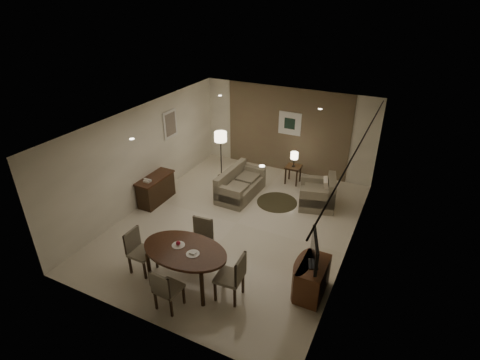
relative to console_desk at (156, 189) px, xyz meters
The scene contains 31 objects.
room_shell 2.70m from the console_desk, ahead, with size 5.50×7.00×2.70m.
taupe_accent 4.39m from the console_desk, 54.45° to the left, with size 3.96×0.03×2.70m, color brown.
curtain_wall 5.26m from the console_desk, ahead, with size 0.08×6.70×2.58m, color #C0B396, non-canonical shape.
curtain_rod 5.64m from the console_desk, ahead, with size 0.03×0.03×6.80m, color black.
art_back_frame 4.49m from the console_desk, 53.18° to the left, with size 0.72×0.03×0.72m, color silver.
art_back_canvas 4.48m from the console_desk, 53.06° to the left, with size 0.34×0.01×0.34m, color #1B3124.
art_left_frame 1.92m from the console_desk, 100.85° to the left, with size 0.03×0.60×0.80m, color silver.
art_left_canvas 1.91m from the console_desk, 100.16° to the left, with size 0.01×0.46×0.64m, color gray.
downlight_nl 3.12m from the console_desk, 58.80° to the right, with size 0.10×0.10×0.01m, color white.
downlight_nr 4.87m from the console_desk, 24.83° to the right, with size 0.10×0.10×0.01m, color white.
downlight_fl 3.12m from the console_desk, 58.80° to the left, with size 0.10×0.10×0.01m, color white.
downlight_fr 4.87m from the console_desk, 24.83° to the left, with size 0.10×0.10×0.01m, color white.
console_desk is the anchor object (origin of this frame).
telephone 0.52m from the console_desk, 90.00° to the right, with size 0.20×0.14×0.09m, color white, non-canonical shape.
tv_cabinet 5.11m from the console_desk, 17.05° to the right, with size 0.48×0.90×0.70m, color brown, non-canonical shape.
flat_tv 5.14m from the console_desk, 17.12° to the right, with size 0.06×0.88×0.60m, color black, non-canonical shape.
dining_table 3.45m from the console_desk, 42.59° to the right, with size 1.77×1.11×0.83m, color #432615, non-canonical shape.
chair_near 3.99m from the console_desk, 49.07° to the right, with size 0.44×0.44×0.91m, color gray, non-canonical shape.
chair_far 2.94m from the console_desk, 34.32° to the right, with size 0.48×0.48×0.99m, color gray, non-canonical shape.
chair_left 2.88m from the console_desk, 57.96° to the right, with size 0.46×0.46×0.95m, color gray, non-canonical shape.
chair_right 4.19m from the console_desk, 33.39° to the right, with size 0.49×0.49×1.01m, color gray, non-canonical shape.
plate_a 3.32m from the console_desk, 44.07° to the right, with size 0.26×0.26×0.02m, color white.
plate_b 3.68m from the console_desk, 40.83° to the right, with size 0.26×0.26×0.02m, color white.
fruit_apple 3.33m from the console_desk, 44.07° to the right, with size 0.09×0.09×0.09m, color #A31229.
napkin 3.68m from the console_desk, 40.83° to the right, with size 0.12×0.08×0.03m, color white.
round_rug 3.37m from the console_desk, 25.00° to the left, with size 1.12×1.12×0.01m, color #3C3821.
sofa 2.36m from the console_desk, 34.12° to the left, with size 0.82×1.65×0.77m, color gray, non-canonical shape.
armchair 4.42m from the console_desk, 23.33° to the left, with size 0.97×0.92×0.86m, color gray, non-canonical shape.
side_table 4.08m from the console_desk, 41.80° to the left, with size 0.44×0.44×0.56m, color #322010, non-canonical shape.
table_lamp 4.10m from the console_desk, 41.80° to the left, with size 0.22×0.22×0.50m, color #FFEAC1, non-canonical shape.
floor_lamp 2.33m from the console_desk, 67.31° to the left, with size 0.38×0.38×1.48m, color #FFE5B7, non-canonical shape.
Camera 1 is at (3.58, -7.05, 5.40)m, focal length 28.00 mm.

